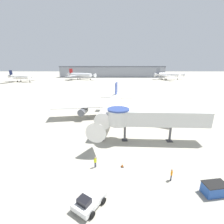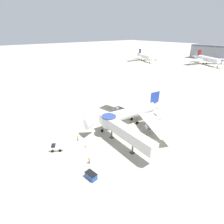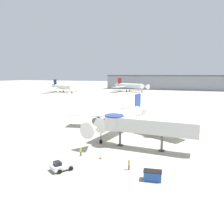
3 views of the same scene
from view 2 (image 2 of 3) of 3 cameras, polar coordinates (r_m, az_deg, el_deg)
ground_plane at (r=58.15m, az=4.04°, el=-3.89°), size 800.00×800.00×0.00m
main_airplane at (r=56.87m, az=6.14°, el=-0.26°), size 33.65×28.77×9.23m
jet_bridge at (r=45.37m, az=3.46°, el=-5.90°), size 18.83×4.10×6.48m
pushback_tug_white at (r=48.34m, az=-17.69°, el=-10.87°), size 3.60×4.01×1.51m
service_container_blue at (r=38.88m, az=-6.83°, el=-19.95°), size 2.76×1.82×1.41m
traffic_cone_near_nose at (r=47.69m, az=-8.71°, el=-10.89°), size 0.41×0.41×0.68m
traffic_cone_apron_front at (r=48.70m, az=-16.78°, el=-10.90°), size 0.46×0.46×0.76m
ground_crew_marshaller at (r=50.15m, az=-11.17°, el=-8.21°), size 0.37×0.35×1.70m
ground_crew_wing_walker at (r=42.09m, az=-7.48°, el=-15.33°), size 0.27×0.36×1.69m
background_jet_red_tail at (r=184.16m, az=28.78°, el=14.95°), size 35.64×35.15×11.49m
background_jet_navy_tail at (r=187.96m, az=10.60°, el=17.50°), size 32.63×32.96×10.42m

